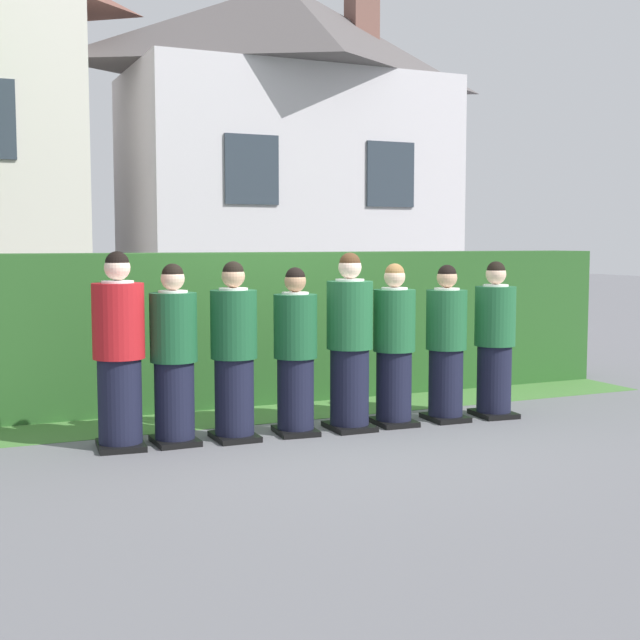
# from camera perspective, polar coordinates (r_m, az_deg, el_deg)

# --- Properties ---
(ground_plane) EXTENTS (60.00, 60.00, 0.00)m
(ground_plane) POSITION_cam_1_polar(r_m,az_deg,el_deg) (8.28, 0.00, -7.26)
(ground_plane) COLOR slate
(student_in_red_blazer) EXTENTS (0.44, 0.52, 1.70)m
(student_in_red_blazer) POSITION_cam_1_polar(r_m,az_deg,el_deg) (7.67, -12.96, -2.24)
(student_in_red_blazer) COLOR black
(student_in_red_blazer) RESTS_ON ground
(student_front_row_1) EXTENTS (0.41, 0.50, 1.59)m
(student_front_row_1) POSITION_cam_1_polar(r_m,az_deg,el_deg) (7.76, -9.50, -2.50)
(student_front_row_1) COLOR black
(student_front_row_1) RESTS_ON ground
(student_front_row_2) EXTENTS (0.42, 0.46, 1.60)m
(student_front_row_2) POSITION_cam_1_polar(r_m,az_deg,el_deg) (7.86, -5.63, -2.31)
(student_front_row_2) COLOR black
(student_front_row_2) RESTS_ON ground
(student_front_row_3) EXTENTS (0.40, 0.51, 1.54)m
(student_front_row_3) POSITION_cam_1_polar(r_m,az_deg,el_deg) (8.05, -1.60, -2.31)
(student_front_row_3) COLOR black
(student_front_row_3) RESTS_ON ground
(student_front_row_4) EXTENTS (0.44, 0.49, 1.67)m
(student_front_row_4) POSITION_cam_1_polar(r_m,az_deg,el_deg) (8.24, 1.95, -1.69)
(student_front_row_4) COLOR black
(student_front_row_4) RESTS_ON ground
(student_front_row_5) EXTENTS (0.41, 0.50, 1.57)m
(student_front_row_5) POSITION_cam_1_polar(r_m,az_deg,el_deg) (8.48, 4.85, -1.86)
(student_front_row_5) COLOR black
(student_front_row_5) RESTS_ON ground
(student_front_row_6) EXTENTS (0.40, 0.50, 1.55)m
(student_front_row_6) POSITION_cam_1_polar(r_m,az_deg,el_deg) (8.76, 8.22, -1.74)
(student_front_row_6) COLOR black
(student_front_row_6) RESTS_ON ground
(student_front_row_7) EXTENTS (0.41, 0.48, 1.58)m
(student_front_row_7) POSITION_cam_1_polar(r_m,az_deg,el_deg) (9.03, 11.31, -1.49)
(student_front_row_7) COLOR black
(student_front_row_7) RESTS_ON ground
(hedge) EXTENTS (8.85, 0.70, 1.66)m
(hedge) POSITION_cam_1_polar(r_m,az_deg,el_deg) (9.77, -4.26, -0.45)
(hedge) COLOR #285623
(hedge) RESTS_ON ground
(school_building_main) EXTENTS (5.90, 3.46, 6.37)m
(school_building_main) POSITION_cam_1_polar(r_m,az_deg,el_deg) (16.11, -2.22, 10.44)
(school_building_main) COLOR silver
(school_building_main) RESTS_ON ground
(lawn_strip) EXTENTS (8.85, 0.90, 0.01)m
(lawn_strip) POSITION_cam_1_polar(r_m,az_deg,el_deg) (9.15, -2.50, -6.04)
(lawn_strip) COLOR #477A38
(lawn_strip) RESTS_ON ground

